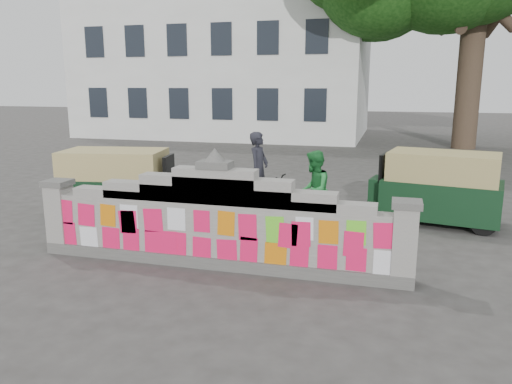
{
  "coord_description": "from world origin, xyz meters",
  "views": [
    {
      "loc": [
        2.77,
        -7.53,
        3.03
      ],
      "look_at": [
        0.42,
        1.0,
        1.1
      ],
      "focal_mm": 35.0,
      "sensor_mm": 36.0,
      "label": 1
    }
  ],
  "objects_px": {
    "cyclist_bike": "(259,196)",
    "cyclist_rider": "(259,181)",
    "rickshaw_right": "(438,187)",
    "pedestrian": "(314,191)",
    "rickshaw_left": "(118,183)"
  },
  "relations": [
    {
      "from": "cyclist_bike",
      "to": "cyclist_rider",
      "type": "distance_m",
      "value": 0.35
    },
    {
      "from": "cyclist_bike",
      "to": "pedestrian",
      "type": "height_order",
      "value": "pedestrian"
    },
    {
      "from": "pedestrian",
      "to": "rickshaw_right",
      "type": "relative_size",
      "value": 0.57
    },
    {
      "from": "rickshaw_left",
      "to": "pedestrian",
      "type": "bearing_deg",
      "value": -6.43
    },
    {
      "from": "cyclist_rider",
      "to": "rickshaw_left",
      "type": "xyz_separation_m",
      "value": [
        -3.06,
        -0.9,
        -0.05
      ]
    },
    {
      "from": "cyclist_bike",
      "to": "pedestrian",
      "type": "xyz_separation_m",
      "value": [
        1.37,
        -0.67,
        0.33
      ]
    },
    {
      "from": "cyclist_bike",
      "to": "rickshaw_right",
      "type": "distance_m",
      "value": 3.97
    },
    {
      "from": "cyclist_bike",
      "to": "rickshaw_left",
      "type": "xyz_separation_m",
      "value": [
        -3.06,
        -0.9,
        0.31
      ]
    },
    {
      "from": "rickshaw_left",
      "to": "rickshaw_right",
      "type": "height_order",
      "value": "rickshaw_right"
    },
    {
      "from": "pedestrian",
      "to": "rickshaw_left",
      "type": "relative_size",
      "value": 0.58
    },
    {
      "from": "cyclist_rider",
      "to": "rickshaw_right",
      "type": "distance_m",
      "value": 3.96
    },
    {
      "from": "cyclist_bike",
      "to": "rickshaw_left",
      "type": "relative_size",
      "value": 0.66
    },
    {
      "from": "cyclist_rider",
      "to": "rickshaw_left",
      "type": "bearing_deg",
      "value": 114.72
    },
    {
      "from": "cyclist_bike",
      "to": "rickshaw_right",
      "type": "bearing_deg",
      "value": -73.23
    },
    {
      "from": "pedestrian",
      "to": "rickshaw_right",
      "type": "distance_m",
      "value": 2.84
    }
  ]
}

